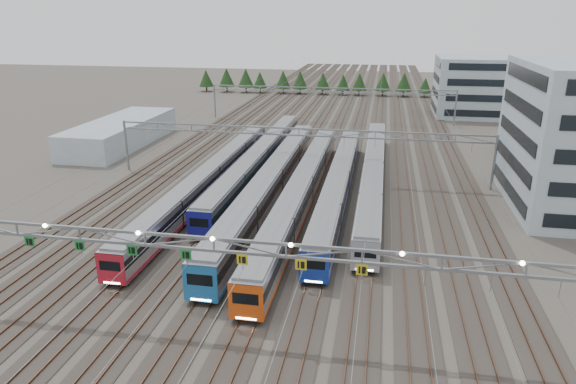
% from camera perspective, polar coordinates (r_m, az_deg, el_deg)
% --- Properties ---
extents(ground, '(400.00, 400.00, 0.00)m').
position_cam_1_polar(ground, '(43.18, -7.78, -14.62)').
color(ground, '#47423A').
rests_on(ground, ground).
extents(track_bed, '(54.00, 260.00, 5.42)m').
position_cam_1_polar(track_bed, '(136.28, 5.36, 9.64)').
color(track_bed, '#2D2823').
rests_on(track_bed, ground).
extents(train_a, '(2.78, 56.34, 3.62)m').
position_cam_1_polar(train_a, '(73.13, -8.58, 1.59)').
color(train_a, black).
rests_on(train_a, ground).
extents(train_b, '(2.90, 55.53, 3.78)m').
position_cam_1_polar(train_b, '(81.51, -3.23, 3.68)').
color(train_b, black).
rests_on(train_b, ground).
extents(train_c, '(3.10, 57.23, 4.05)m').
position_cam_1_polar(train_c, '(69.81, -1.84, 1.13)').
color(train_c, black).
rests_on(train_c, ground).
extents(train_d, '(2.92, 57.40, 3.81)m').
position_cam_1_polar(train_d, '(67.28, 1.57, 0.32)').
color(train_d, black).
rests_on(train_d, ground).
extents(train_e, '(2.83, 51.16, 3.69)m').
position_cam_1_polar(train_e, '(70.44, 5.68, 1.06)').
color(train_e, black).
rests_on(train_e, ground).
extents(train_f, '(2.83, 55.60, 3.68)m').
position_cam_1_polar(train_f, '(75.37, 9.45, 2.10)').
color(train_f, black).
rests_on(train_f, ground).
extents(gantry_near, '(56.36, 0.61, 8.08)m').
position_cam_1_polar(gantry_near, '(39.61, -8.36, -6.15)').
color(gantry_near, gray).
rests_on(gantry_near, ground).
extents(gantry_mid, '(56.36, 0.36, 8.00)m').
position_cam_1_polar(gantry_mid, '(76.88, 1.22, 6.02)').
color(gantry_mid, gray).
rests_on(gantry_mid, ground).
extents(gantry_far, '(56.36, 0.36, 8.00)m').
position_cam_1_polar(gantry_far, '(120.77, 4.75, 10.79)').
color(gantry_far, gray).
rests_on(gantry_far, ground).
extents(depot_bldg_mid, '(14.00, 16.00, 13.16)m').
position_cam_1_polar(depot_bldg_mid, '(100.83, 29.07, 6.90)').
color(depot_bldg_mid, '#92A8AF').
rests_on(depot_bldg_mid, ground).
extents(depot_bldg_north, '(22.00, 18.00, 14.09)m').
position_cam_1_polar(depot_bldg_north, '(136.90, 20.76, 10.91)').
color(depot_bldg_north, '#92A8AF').
rests_on(depot_bldg_north, ground).
extents(west_shed, '(10.00, 30.00, 4.69)m').
position_cam_1_polar(west_shed, '(104.11, -18.09, 6.29)').
color(west_shed, '#92A8AF').
rests_on(west_shed, ground).
extents(treeline, '(81.20, 5.60, 7.02)m').
position_cam_1_polar(treeline, '(163.32, 3.74, 12.24)').
color(treeline, '#332114').
rests_on(treeline, ground).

